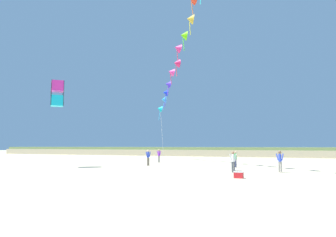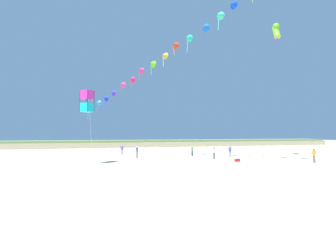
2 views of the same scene
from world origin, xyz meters
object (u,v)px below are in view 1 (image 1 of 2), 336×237
person_near_left (159,155)px  person_far_center (233,160)px  person_near_right (236,158)px  beach_cooler (239,175)px  person_far_right (148,156)px  large_kite_low_lead (57,94)px  person_far_left (280,160)px

person_near_left → person_far_center: person_far_center is taller
person_near_right → beach_cooler: (1.95, -9.51, -0.66)m
person_near_right → person_far_right: size_ratio=0.92×
large_kite_low_lead → person_far_left: bearing=8.1°
person_near_left → person_near_right: (10.16, -4.58, -0.06)m
person_far_center → beach_cooler: bearing=-74.4°
person_near_right → person_far_right: (-8.78, -1.02, 0.08)m
person_far_right → large_kite_low_lead: size_ratio=0.67×
person_far_right → large_kite_low_lead: large_kite_low_lead is taller
person_far_left → beach_cooler: (-2.20, -5.39, -0.74)m
person_near_left → person_near_right: 11.14m
large_kite_low_lead → beach_cooler: large_kite_low_lead is taller
person_far_right → beach_cooler: (10.74, -8.50, -0.74)m
person_near_left → large_kite_low_lead: bearing=-115.4°
beach_cooler → large_kite_low_lead: bearing=171.6°
person_near_left → person_far_right: (1.38, -5.59, 0.02)m
beach_cooler → person_near_left: bearing=130.7°
person_near_left → person_far_left: size_ratio=0.98×
large_kite_low_lead → person_far_right: bearing=40.9°
large_kite_low_lead → person_near_right: bearing=23.9°
person_near_left → person_far_center: bearing=-42.7°
person_far_center → beach_cooler: (1.10, -3.93, -0.72)m
person_far_right → person_far_center: size_ratio=1.02×
person_far_left → large_kite_low_lead: (-19.76, -2.80, 6.08)m
person_near_left → person_far_left: person_far_left is taller
person_near_left → beach_cooler: bearing=-49.3°
person_near_right → person_far_right: person_far_right is taller
person_far_right → beach_cooler: bearing=-38.4°
person_far_center → large_kite_low_lead: 17.61m
person_near_left → person_near_right: size_ratio=1.07×
person_near_left → beach_cooler: size_ratio=2.79×
person_near_right → person_far_center: size_ratio=0.93×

